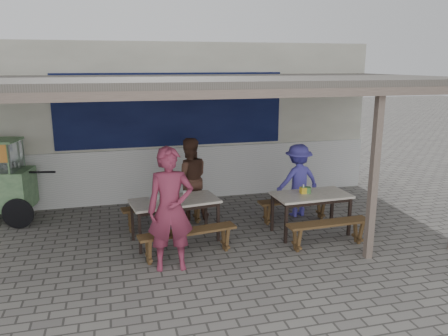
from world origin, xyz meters
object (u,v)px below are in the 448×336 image
patron_street_side (171,209)px  patron_right_table (298,180)px  tissue_box (303,190)px  patron_wall_side (189,179)px  condiment_bowl (155,199)px  donation_box (306,190)px  bench_right_street (329,228)px  table_right (311,198)px  table_left (175,204)px  bench_left_wall (164,210)px  bench_left_street (188,237)px  condiment_jar (185,193)px  bench_right_wall (295,205)px

patron_street_side → patron_right_table: patron_street_side is taller
patron_street_side → tissue_box: bearing=23.6°
patron_wall_side → condiment_bowl: (-0.77, -0.99, -0.05)m
patron_street_side → patron_right_table: bearing=36.8°
tissue_box → donation_box: same height
patron_street_side → tissue_box: (2.52, 0.85, -0.13)m
bench_right_street → table_right: bearing=90.0°
table_left → bench_right_street: (2.46, -0.92, -0.34)m
bench_left_wall → tissue_box: tissue_box is taller
patron_right_table → donation_box: (-0.24, -0.90, 0.07)m
bench_left_wall → table_left: bearing=-90.0°
table_right → tissue_box: tissue_box is taller
tissue_box → patron_street_side: bearing=-161.4°
bench_left_street → patron_street_side: bearing=-141.2°
bench_left_wall → patron_right_table: size_ratio=1.09×
table_right → condiment_bowl: (-2.77, 0.35, 0.10)m
table_right → patron_wall_side: (-1.99, 1.34, 0.15)m
tissue_box → condiment_jar: size_ratio=1.32×
patron_wall_side → condiment_bowl: patron_wall_side is taller
table_left → donation_box: 2.38m
patron_right_table → condiment_bowl: 3.00m
bench_left_street → patron_wall_side: size_ratio=0.98×
bench_left_street → bench_left_wall: (-0.20, 1.41, 0.00)m
table_left → condiment_jar: condiment_jar is taller
table_right → condiment_bowl: 2.79m
patron_wall_side → bench_right_street: bearing=135.6°
bench_left_street → patron_street_side: 0.75m
bench_right_street → condiment_jar: condiment_jar is taller
patron_wall_side → patron_street_side: bearing=73.1°
table_left → condiment_bowl: condiment_bowl is taller
patron_street_side → donation_box: patron_street_side is taller
bench_right_wall → donation_box: donation_box is taller
bench_right_wall → condiment_jar: (-2.19, -0.15, 0.45)m
condiment_jar → patron_right_table: bearing=11.2°
table_right → patron_right_table: patron_right_table is taller
bench_right_wall → condiment_bowl: 2.79m
table_right → table_left: bearing=171.6°
patron_right_table → bench_right_wall: bearing=51.2°
bench_right_wall → condiment_bowl: size_ratio=7.05×
bench_left_wall → condiment_jar: (0.32, -0.48, 0.45)m
bench_right_wall → bench_right_street: bearing=-90.0°
table_left → condiment_bowl: bearing=158.2°
bench_left_wall → condiment_bowl: (-0.23, -0.63, 0.43)m
bench_left_street → tissue_box: bearing=4.9°
bench_left_street → condiment_jar: bearing=74.6°
bench_left_street → condiment_jar: 1.05m
donation_box → patron_wall_side: bearing=146.7°
bench_right_street → patron_street_side: bearing=-179.6°
table_right → donation_box: donation_box is taller
bench_left_street → patron_right_table: bearing=21.2°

